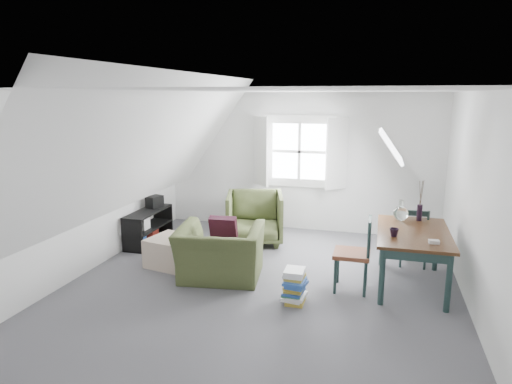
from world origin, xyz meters
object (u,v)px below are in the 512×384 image
(dining_chair_near, at_px, (355,253))
(armchair_near, at_px, (221,278))
(dining_table, at_px, (413,239))
(magazine_stack, at_px, (295,286))
(ottoman, at_px, (173,251))
(dining_chair_far, at_px, (414,236))
(media_shelf, at_px, (148,229))
(armchair_far, at_px, (255,242))

(dining_chair_near, bearing_deg, armchair_near, -69.81)
(armchair_near, height_order, dining_table, dining_table)
(dining_table, bearing_deg, magazine_stack, -142.42)
(ottoman, bearing_deg, magazine_stack, -20.83)
(dining_table, xyz_separation_m, dining_chair_far, (0.06, 0.78, -0.19))
(armchair_near, height_order, media_shelf, media_shelf)
(armchair_near, distance_m, dining_chair_far, 2.85)
(dining_chair_far, bearing_deg, dining_chair_near, 52.03)
(ottoman, distance_m, dining_chair_far, 3.52)
(armchair_far, xyz_separation_m, media_shelf, (-1.71, -0.55, 0.25))
(armchair_far, relative_size, ottoman, 1.51)
(dining_table, distance_m, dining_chair_far, 0.81)
(armchair_near, relative_size, armchair_far, 1.18)
(armchair_near, height_order, ottoman, ottoman)
(armchair_far, bearing_deg, media_shelf, -177.17)
(armchair_near, distance_m, media_shelf, 2.02)
(media_shelf, bearing_deg, dining_table, -5.48)
(ottoman, relative_size, dining_table, 0.42)
(ottoman, height_order, media_shelf, media_shelf)
(armchair_near, bearing_deg, dining_chair_near, 175.45)
(armchair_far, distance_m, media_shelf, 1.82)
(armchair_near, height_order, armchair_far, armchair_far)
(dining_chair_near, bearing_deg, armchair_far, -114.37)
(dining_table, relative_size, magazine_stack, 3.64)
(ottoman, height_order, magazine_stack, ottoman)
(ottoman, height_order, dining_chair_far, dining_chair_far)
(dining_table, height_order, magazine_stack, dining_table)
(armchair_near, xyz_separation_m, armchair_far, (0.03, 1.64, 0.00))
(armchair_near, bearing_deg, dining_chair_far, -162.41)
(ottoman, distance_m, magazine_stack, 2.09)
(magazine_stack, bearing_deg, dining_chair_far, 49.24)
(ottoman, relative_size, dining_chair_far, 0.72)
(media_shelf, xyz_separation_m, magazine_stack, (2.79, -1.54, -0.05))
(ottoman, bearing_deg, dining_chair_far, 15.20)
(armchair_near, height_order, dining_chair_near, dining_chair_near)
(media_shelf, bearing_deg, ottoman, -39.99)
(dining_chair_near, distance_m, media_shelf, 3.60)
(ottoman, bearing_deg, dining_table, 2.42)
(dining_table, height_order, dining_chair_far, dining_chair_far)
(dining_chair_near, xyz_separation_m, magazine_stack, (-0.66, -0.56, -0.29))
(dining_table, xyz_separation_m, media_shelf, (-4.16, 0.66, -0.39))
(magazine_stack, bearing_deg, armchair_near, 157.53)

